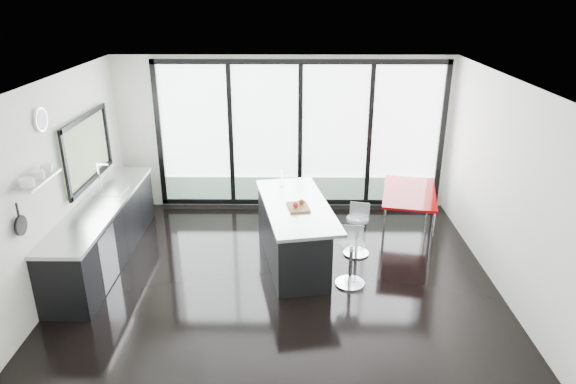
{
  "coord_description": "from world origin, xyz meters",
  "views": [
    {
      "loc": [
        0.16,
        -6.51,
        3.88
      ],
      "look_at": [
        0.1,
        0.3,
        1.15
      ],
      "focal_mm": 32.0,
      "sensor_mm": 36.0,
      "label": 1
    }
  ],
  "objects_px": {
    "island": "(291,231)",
    "bar_stool_far": "(357,236)",
    "red_table": "(407,213)",
    "bar_stool_near": "(351,264)"
  },
  "relations": [
    {
      "from": "island",
      "to": "bar_stool_far",
      "type": "relative_size",
      "value": 3.72
    },
    {
      "from": "bar_stool_far",
      "to": "red_table",
      "type": "bearing_deg",
      "value": 53.17
    },
    {
      "from": "red_table",
      "to": "island",
      "type": "bearing_deg",
      "value": -156.96
    },
    {
      "from": "bar_stool_far",
      "to": "island",
      "type": "bearing_deg",
      "value": -155.32
    },
    {
      "from": "bar_stool_near",
      "to": "bar_stool_far",
      "type": "relative_size",
      "value": 1.04
    },
    {
      "from": "island",
      "to": "bar_stool_far",
      "type": "distance_m",
      "value": 1.03
    },
    {
      "from": "bar_stool_near",
      "to": "red_table",
      "type": "height_order",
      "value": "red_table"
    },
    {
      "from": "bar_stool_far",
      "to": "bar_stool_near",
      "type": "bearing_deg",
      "value": -85.29
    },
    {
      "from": "island",
      "to": "bar_stool_far",
      "type": "bearing_deg",
      "value": 8.0
    },
    {
      "from": "island",
      "to": "bar_stool_far",
      "type": "height_order",
      "value": "island"
    }
  ]
}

